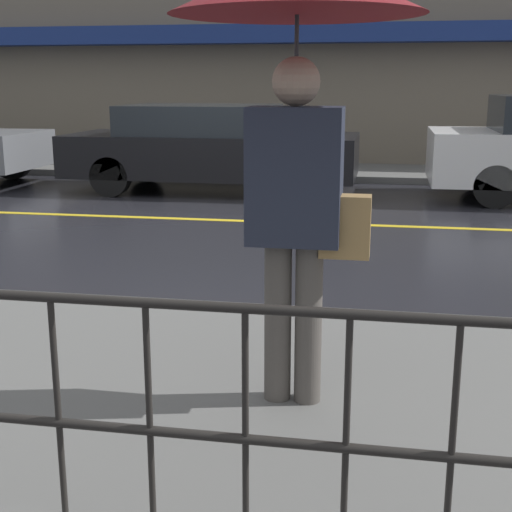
{
  "coord_description": "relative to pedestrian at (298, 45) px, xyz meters",
  "views": [
    {
      "loc": [
        2.15,
        -8.62,
        1.7
      ],
      "look_at": [
        1.23,
        -3.57,
        0.44
      ],
      "focal_mm": 50.0,
      "sensor_mm": 36.0,
      "label": 1
    }
  ],
  "objects": [
    {
      "name": "sidewalk_far",
      "position": [
        -1.73,
        10.02,
        -1.8
      ],
      "size": [
        28.0,
        2.1,
        0.12
      ],
      "color": "#60605E",
      "rests_on": "ground_plane"
    },
    {
      "name": "ground_plane",
      "position": [
        -1.73,
        5.26,
        -1.86
      ],
      "size": [
        80.0,
        80.0,
        0.0
      ],
      "primitive_type": "plane",
      "color": "black"
    },
    {
      "name": "pedestrian",
      "position": [
        0.0,
        0.0,
        0.0
      ],
      "size": [
        1.17,
        1.17,
        2.14
      ],
      "color": "#4C4742",
      "rests_on": "sidewalk_near"
    },
    {
      "name": "building_storefront",
      "position": [
        -1.73,
        11.19,
        0.74
      ],
      "size": [
        28.0,
        0.85,
        5.2
      ],
      "color": "#706656",
      "rests_on": "ground_plane"
    },
    {
      "name": "car_black",
      "position": [
        -2.33,
        7.67,
        -1.16
      ],
      "size": [
        4.52,
        1.85,
        1.35
      ],
      "color": "black",
      "rests_on": "ground_plane"
    },
    {
      "name": "lane_marking",
      "position": [
        -1.73,
        5.26,
        -1.86
      ],
      "size": [
        25.2,
        0.12,
        0.01
      ],
      "color": "gold",
      "rests_on": "ground_plane"
    }
  ]
}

